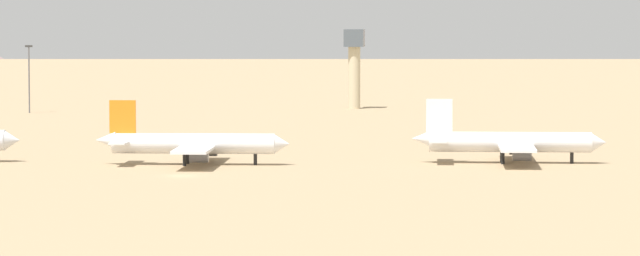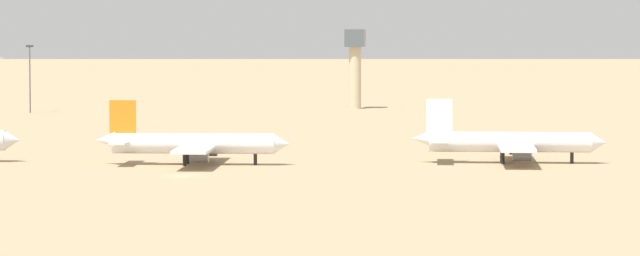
% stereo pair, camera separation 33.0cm
% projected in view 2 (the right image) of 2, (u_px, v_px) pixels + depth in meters
% --- Properties ---
extents(ground, '(4000.00, 4000.00, 0.00)m').
position_uv_depth(ground, '(183.00, 176.00, 249.66)').
color(ground, '#9E8460').
extents(parked_jet_orange_3, '(31.71, 26.69, 10.47)m').
position_uv_depth(parked_jet_orange_3, '(192.00, 144.00, 268.80)').
color(parked_jet_orange_3, white).
rests_on(parked_jet_orange_3, ground).
extents(parked_jet_white_4, '(31.80, 26.70, 10.51)m').
position_uv_depth(parked_jet_white_4, '(508.00, 142.00, 271.87)').
color(parked_jet_white_4, white).
rests_on(parked_jet_white_4, ground).
extents(control_tower, '(5.20, 5.20, 21.02)m').
position_uv_depth(control_tower, '(355.00, 61.00, 438.78)').
color(control_tower, '#C6B793').
rests_on(control_tower, ground).
extents(light_pole_west, '(1.80, 0.50, 17.12)m').
position_uv_depth(light_pole_west, '(30.00, 74.00, 418.94)').
color(light_pole_west, '#59595E').
rests_on(light_pole_west, ground).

